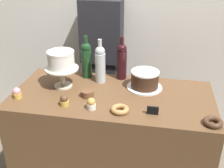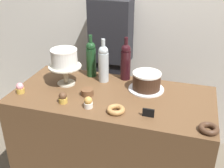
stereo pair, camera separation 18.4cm
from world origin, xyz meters
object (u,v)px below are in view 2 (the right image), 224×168
(wine_bottle_green, at_px, (91,58))
(wine_bottle_clear, at_px, (103,63))
(cupcake_strawberry, at_px, (20,88))
(cake_stand_pedestal, at_px, (65,72))
(white_layer_cake, at_px, (64,58))
(chocolate_round_cake, at_px, (147,81))
(cookie_stack, at_px, (87,92))
(price_sign_chalkboard, at_px, (148,113))
(barista_figure, at_px, (111,61))
(wine_bottle_dark_red, at_px, (126,61))
(donut_chocolate, at_px, (209,129))
(donut_maple, at_px, (116,110))
(cupcake_caramel, at_px, (88,103))
(cupcake_chocolate, at_px, (63,98))

(wine_bottle_green, xyz_separation_m, wine_bottle_clear, (0.12, -0.06, 0.00))
(cupcake_strawberry, bearing_deg, cake_stand_pedestal, 41.58)
(cupcake_strawberry, bearing_deg, wine_bottle_green, 47.98)
(white_layer_cake, bearing_deg, chocolate_round_cake, 8.11)
(white_layer_cake, height_order, chocolate_round_cake, white_layer_cake)
(cookie_stack, distance_m, price_sign_chalkboard, 0.46)
(barista_figure, bearing_deg, cupcake_strawberry, -114.58)
(cake_stand_pedestal, relative_size, white_layer_cake, 1.26)
(wine_bottle_dark_red, xyz_separation_m, donut_chocolate, (0.60, -0.52, -0.13))
(white_layer_cake, relative_size, donut_chocolate, 1.67)
(cake_stand_pedestal, height_order, donut_maple, cake_stand_pedestal)
(chocolate_round_cake, relative_size, cookie_stack, 2.35)
(barista_figure, bearing_deg, donut_chocolate, -47.90)
(wine_bottle_green, bearing_deg, barista_figure, 87.23)
(wine_bottle_green, xyz_separation_m, donut_maple, (0.33, -0.46, -0.13))
(cookie_stack, bearing_deg, donut_maple, -31.41)
(price_sign_chalkboard, bearing_deg, chocolate_round_cake, 102.60)
(cake_stand_pedestal, height_order, chocolate_round_cake, cake_stand_pedestal)
(cupcake_caramel, bearing_deg, donut_chocolate, -3.20)
(white_layer_cake, relative_size, cupcake_chocolate, 2.52)
(wine_bottle_clear, height_order, cupcake_caramel, wine_bottle_clear)
(price_sign_chalkboard, bearing_deg, donut_maple, -177.66)
(white_layer_cake, distance_m, cupcake_strawberry, 0.37)
(donut_chocolate, bearing_deg, cupcake_chocolate, 176.90)
(cake_stand_pedestal, distance_m, chocolate_round_cake, 0.58)
(cupcake_chocolate, bearing_deg, cookie_stack, 50.98)
(wine_bottle_dark_red, xyz_separation_m, cupcake_caramel, (-0.12, -0.48, -0.11))
(wine_bottle_green, xyz_separation_m, cupcake_chocolate, (-0.03, -0.45, -0.11))
(wine_bottle_dark_red, relative_size, donut_maple, 2.91)
(cookie_stack, relative_size, price_sign_chalkboard, 1.20)
(chocolate_round_cake, relative_size, cupcake_caramel, 2.66)
(cupcake_chocolate, relative_size, price_sign_chalkboard, 1.06)
(cupcake_chocolate, height_order, cookie_stack, cupcake_chocolate)
(chocolate_round_cake, xyz_separation_m, barista_figure, (-0.43, 0.56, -0.11))
(wine_bottle_dark_red, bearing_deg, cupcake_chocolate, -122.20)
(wine_bottle_clear, xyz_separation_m, cookie_stack, (-0.04, -0.24, -0.12))
(cake_stand_pedestal, xyz_separation_m, donut_chocolate, (0.99, -0.30, -0.08))
(cupcake_strawberry, xyz_separation_m, barista_figure, (0.39, 0.85, -0.08))
(white_layer_cake, relative_size, price_sign_chalkboard, 2.68)
(cupcake_caramel, distance_m, price_sign_chalkboard, 0.38)
(chocolate_round_cake, bearing_deg, cupcake_strawberry, -160.05)
(chocolate_round_cake, height_order, barista_figure, barista_figure)
(cake_stand_pedestal, xyz_separation_m, chocolate_round_cake, (0.58, 0.08, -0.03))
(wine_bottle_clear, relative_size, cupcake_chocolate, 4.38)
(wine_bottle_clear, height_order, price_sign_chalkboard, wine_bottle_clear)
(wine_bottle_green, bearing_deg, chocolate_round_cake, -13.84)
(chocolate_round_cake, relative_size, price_sign_chalkboard, 2.82)
(chocolate_round_cake, bearing_deg, wine_bottle_dark_red, 144.56)
(cake_stand_pedestal, distance_m, cookie_stack, 0.25)
(chocolate_round_cake, distance_m, donut_maple, 0.37)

